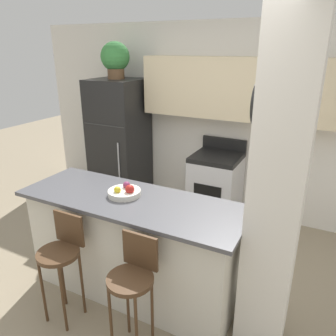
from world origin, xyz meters
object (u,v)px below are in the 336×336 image
object	(u,v)px
refrigerator	(120,142)
fruit_bowl	(125,192)
bar_stool_left	(62,254)
bar_stool_right	(133,279)
stove_range	(215,187)
potted_plant_on_fridge	(115,58)

from	to	relation	value
refrigerator	fruit_bowl	size ratio (longest dim) A/B	6.19
bar_stool_left	fruit_bowl	world-z (taller)	fruit_bowl
refrigerator	bar_stool_left	xyz separation A→B (m)	(0.94, -2.19, -0.28)
refrigerator	bar_stool_right	size ratio (longest dim) A/B	1.91
bar_stool_left	stove_range	bearing A→B (deg)	76.36
bar_stool_left	bar_stool_right	world-z (taller)	same
refrigerator	potted_plant_on_fridge	bearing A→B (deg)	116.97
refrigerator	stove_range	size ratio (longest dim) A/B	1.69
stove_range	bar_stool_right	bearing A→B (deg)	-86.15
bar_stool_right	fruit_bowl	size ratio (longest dim) A/B	3.25
bar_stool_left	potted_plant_on_fridge	world-z (taller)	potted_plant_on_fridge
refrigerator	bar_stool_left	world-z (taller)	refrigerator
refrigerator	potted_plant_on_fridge	xyz separation A→B (m)	(-0.00, 0.00, 1.17)
bar_stool_right	potted_plant_on_fridge	distance (m)	3.09
stove_range	bar_stool_left	distance (m)	2.32
stove_range	bar_stool_right	world-z (taller)	stove_range
bar_stool_right	potted_plant_on_fridge	bearing A→B (deg)	126.83
stove_range	potted_plant_on_fridge	distance (m)	2.20
potted_plant_on_fridge	bar_stool_right	bearing A→B (deg)	-53.17
refrigerator	bar_stool_left	distance (m)	2.40
potted_plant_on_fridge	fruit_bowl	world-z (taller)	potted_plant_on_fridge
bar_stool_left	fruit_bowl	xyz separation A→B (m)	(0.27, 0.55, 0.39)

